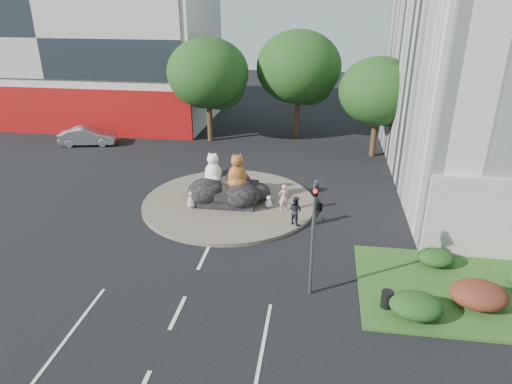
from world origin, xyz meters
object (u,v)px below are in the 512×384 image
pedestrian_pink (284,198)px  pedestrian_dark (295,210)px  cat_white (213,168)px  kitten_white (269,201)px  cat_tabby (237,170)px  litter_bin (387,299)px  parked_car (88,136)px  kitten_calico (192,199)px

pedestrian_pink → pedestrian_dark: (0.75, -1.50, 0.00)m
cat_white → kitten_white: size_ratio=2.70×
kitten_white → cat_tabby: bearing=123.7°
kitten_white → litter_bin: (5.60, -8.10, -0.09)m
pedestrian_dark → parked_car: pedestrian_dark is taller
pedestrian_dark → parked_car: 21.06m
cat_white → litter_bin: bearing=-39.0°
parked_car → litter_bin: parked_car is taller
pedestrian_pink → kitten_white: bearing=-45.7°
cat_white → pedestrian_dark: size_ratio=1.22×
cat_tabby → pedestrian_pink: size_ratio=1.33×
pedestrian_dark → parked_car: (-17.49, 11.73, -0.25)m
cat_white → pedestrian_dark: bearing=-22.3°
litter_bin → cat_white: bearing=134.9°
pedestrian_dark → litter_bin: bearing=159.8°
cat_tabby → litter_bin: bearing=-69.2°
kitten_white → pedestrian_pink: size_ratio=0.46×
cat_tabby → cat_white: bearing=145.1°
cat_white → kitten_calico: size_ratio=1.88×
kitten_calico → pedestrian_pink: size_ratio=0.65×
pedestrian_dark → pedestrian_pink: bearing=-26.1°
pedestrian_pink → litter_bin: size_ratio=2.23×
cat_tabby → litter_bin: size_ratio=2.97×
cat_tabby → kitten_calico: cat_tabby is taller
kitten_calico → parked_car: size_ratio=0.23×
kitten_calico → litter_bin: bearing=-21.0°
kitten_white → litter_bin: bearing=-97.4°
cat_tabby → kitten_calico: 3.02m
pedestrian_pink → litter_bin: 9.12m
pedestrian_pink → parked_car: (-16.74, 10.23, -0.25)m
cat_white → kitten_calico: (-0.94, -1.48, -1.35)m
cat_white → kitten_white: 3.77m
cat_white → pedestrian_pink: bearing=-9.6°
kitten_white → pedestrian_dark: pedestrian_dark is taller
parked_car → pedestrian_pink: bearing=-132.6°
cat_white → litter_bin: size_ratio=2.74×
pedestrian_dark → cat_tabby: bearing=4.0°
cat_tabby → parked_car: cat_tabby is taller
cat_white → kitten_white: (3.35, -0.87, -1.50)m
kitten_white → pedestrian_pink: bearing=-62.3°
cat_tabby → pedestrian_dark: bearing=-53.7°
kitten_calico → litter_bin: 12.41m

